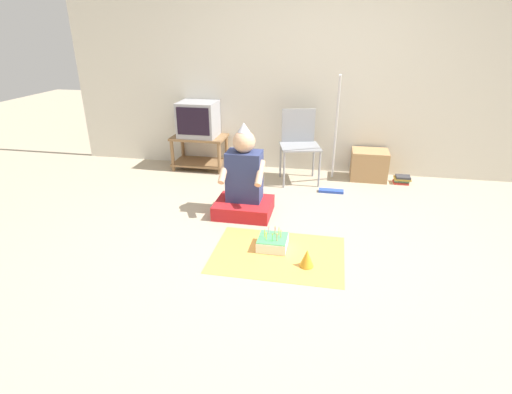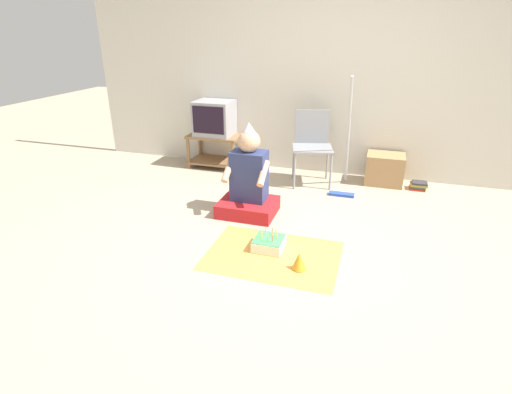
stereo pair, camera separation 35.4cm
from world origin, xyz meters
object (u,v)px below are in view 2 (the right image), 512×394
object	(u,v)px
tv	(215,118)
folding_chair	(312,141)
birthday_cake	(269,243)
party_hat_blue	(299,261)
dust_mop	(346,159)
book_pile	(418,186)
person_seated	(249,184)
cardboard_box_stack	(385,169)

from	to	relation	value
tv	folding_chair	distance (m)	1.33
birthday_cake	party_hat_blue	distance (m)	0.39
dust_mop	book_pile	world-z (taller)	dust_mop
tv	book_pile	distance (m)	2.63
tv	birthday_cake	size ratio (longest dim) A/B	1.92
person_seated	tv	bearing A→B (deg)	124.90
folding_chair	book_pile	distance (m)	1.33
tv	cardboard_box_stack	size ratio (longest dim) A/B	1.09
folding_chair	cardboard_box_stack	bearing A→B (deg)	12.57
dust_mop	birthday_cake	xyz separation A→B (m)	(-0.46, -1.49, -0.34)
book_pile	party_hat_blue	xyz separation A→B (m)	(-0.99, -2.05, 0.03)
tv	party_hat_blue	world-z (taller)	tv
cardboard_box_stack	person_seated	xyz separation A→B (m)	(-1.29, -1.27, 0.13)
cardboard_box_stack	folding_chair	bearing A→B (deg)	-167.43
party_hat_blue	dust_mop	bearing A→B (deg)	84.78
folding_chair	party_hat_blue	size ratio (longest dim) A/B	5.92
cardboard_box_stack	party_hat_blue	world-z (taller)	cardboard_box_stack
dust_mop	party_hat_blue	world-z (taller)	dust_mop
book_pile	person_seated	xyz separation A→B (m)	(-1.68, -1.18, 0.26)
book_pile	person_seated	bearing A→B (deg)	-145.02
book_pile	party_hat_blue	size ratio (longest dim) A/B	1.35
tv	dust_mop	distance (m)	1.79
cardboard_box_stack	book_pile	bearing A→B (deg)	-12.46
folding_chair	dust_mop	xyz separation A→B (m)	(0.42, -0.22, -0.11)
dust_mop	birthday_cake	size ratio (longest dim) A/B	5.25
cardboard_box_stack	book_pile	xyz separation A→B (m)	(0.39, -0.09, -0.13)
dust_mop	person_seated	distance (m)	1.21
person_seated	birthday_cake	world-z (taller)	person_seated
person_seated	dust_mop	bearing A→B (deg)	45.04
person_seated	party_hat_blue	bearing A→B (deg)	-51.29
folding_chair	birthday_cake	xyz separation A→B (m)	(-0.05, -1.71, -0.44)
cardboard_box_stack	birthday_cake	world-z (taller)	cardboard_box_stack
tv	birthday_cake	bearing A→B (deg)	-56.21
dust_mop	cardboard_box_stack	bearing A→B (deg)	43.21
dust_mop	person_seated	world-z (taller)	dust_mop
tv	cardboard_box_stack	bearing A→B (deg)	0.29
folding_chair	person_seated	world-z (taller)	person_seated
cardboard_box_stack	party_hat_blue	distance (m)	2.22
cardboard_box_stack	dust_mop	bearing A→B (deg)	-136.79
cardboard_box_stack	person_seated	size ratio (longest dim) A/B	0.47
book_pile	birthday_cake	bearing A→B (deg)	-125.54
dust_mop	birthday_cake	world-z (taller)	dust_mop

